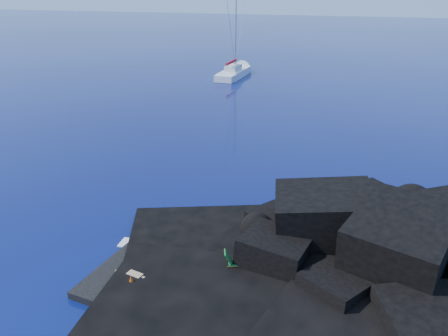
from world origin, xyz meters
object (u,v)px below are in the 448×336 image
object	(u,v)px
sailboat	(234,76)
marker_cone	(131,281)
deck_chair	(243,259)
sunbather	(135,276)

from	to	relation	value
sailboat	marker_cone	world-z (taller)	sailboat
deck_chair	sunbather	world-z (taller)	deck_chair
sailboat	deck_chair	bearing A→B (deg)	-71.60
sailboat	deck_chair	distance (m)	49.10
sailboat	sunbather	size ratio (longest dim) A/B	8.30
sailboat	deck_chair	world-z (taller)	sailboat
deck_chair	sailboat	bearing A→B (deg)	86.11
sailboat	marker_cone	size ratio (longest dim) A/B	25.82
sailboat	sunbather	bearing A→B (deg)	-77.22
sunbather	marker_cone	world-z (taller)	marker_cone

